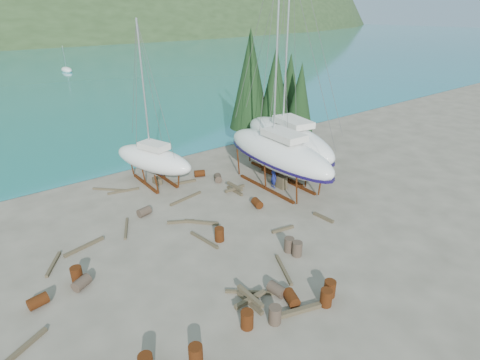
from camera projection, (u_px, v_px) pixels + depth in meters
ground at (254, 236)px, 23.43m from camera, size 600.00×600.00×0.00m
far_house_right at (45, 34)px, 175.82m from camera, size 6.60×5.60×5.60m
cypress_near_right at (275, 90)px, 36.65m from camera, size 3.60×3.60×10.00m
cypress_mid_right at (300, 100)px, 36.41m from camera, size 3.06×3.06×8.50m
cypress_back_left at (250, 80)px, 36.90m from camera, size 4.14×4.14×11.50m
cypress_far_right at (289, 91)px, 39.28m from camera, size 3.24×3.24×9.00m
moored_boat_mid at (67, 70)px, 86.48m from camera, size 2.00×5.00×6.05m
large_sailboat_near at (278, 152)px, 29.00m from camera, size 3.86×11.50×17.88m
large_sailboat_far at (287, 139)px, 31.66m from camera, size 5.38×12.05×18.41m
small_sailboat_shore at (153, 159)px, 29.97m from camera, size 4.84×8.16×12.44m
worker at (274, 177)px, 29.54m from camera, size 0.53×0.71×1.78m
drum_1 at (277, 289)px, 18.52m from camera, size 0.67×0.94×0.58m
drum_2 at (38, 301)px, 17.77m from camera, size 0.96×0.71×0.58m
drum_3 at (326, 298)px, 17.78m from camera, size 0.58×0.58×0.88m
drum_4 at (200, 173)px, 31.73m from camera, size 1.04×0.89×0.58m
drum_5 at (297, 249)px, 21.42m from camera, size 0.58×0.58×0.88m
drum_6 at (257, 203)px, 26.83m from camera, size 0.78×1.00×0.58m
drum_7 at (330, 289)px, 18.35m from camera, size 0.58×0.58×0.88m
drum_8 at (77, 274)px, 19.34m from camera, size 0.58×0.58×0.88m
drum_9 at (144, 212)px, 25.69m from camera, size 0.98×0.75×0.58m
drum_10 at (247, 320)px, 16.51m from camera, size 0.58×0.58×0.88m
drum_11 at (218, 178)px, 30.86m from camera, size 0.93×1.05×0.58m
drum_12 at (291, 298)px, 17.97m from camera, size 0.86×1.03×0.58m
drum_13 at (196, 355)px, 14.83m from camera, size 0.58×0.58×0.88m
drum_14 at (219, 234)px, 22.81m from camera, size 0.58×0.58×0.88m
drum_15 at (82, 283)px, 18.97m from camera, size 1.05×0.93×0.58m
drum_16 at (275, 315)px, 16.77m from camera, size 0.58×0.58×0.88m
drum_17 at (289, 245)px, 21.80m from camera, size 0.58×0.58×0.88m
timber_0 at (111, 189)px, 29.38m from camera, size 2.17×2.17×0.14m
timber_1 at (323, 217)px, 25.35m from camera, size 0.29×1.62×0.19m
timber_2 at (84, 247)px, 22.23m from camera, size 2.49×0.74×0.19m
timber_3 at (253, 292)px, 18.64m from camera, size 2.18×1.95×0.15m
timber_4 at (181, 222)px, 24.86m from camera, size 1.64×1.05×0.17m
timber_5 at (284, 270)px, 20.27m from camera, size 1.24×2.37×0.16m
timber_6 at (185, 182)px, 30.61m from camera, size 1.79×0.54×0.19m
timber_7 at (283, 229)px, 24.00m from camera, size 1.60×0.49×0.17m
timber_8 at (201, 222)px, 24.77m from camera, size 1.71×1.83×0.19m
timber_9 at (123, 191)px, 29.13m from camera, size 2.37×0.68×0.15m
timber_10 at (186, 198)px, 27.97m from camera, size 2.90×0.65×0.16m
timber_11 at (204, 240)px, 22.90m from camera, size 0.52×2.46×0.15m
timber_14 at (18, 352)px, 15.35m from camera, size 2.47×1.48×0.18m
timber_15 at (126, 228)px, 24.14m from camera, size 1.20×2.36×0.15m
timber_16 at (297, 311)px, 17.41m from camera, size 2.44×0.98×0.23m
timber_17 at (53, 264)px, 20.71m from camera, size 1.26×1.95×0.16m
timber_pile_fore at (250, 299)px, 17.86m from camera, size 1.80×1.80×0.60m
timber_pile_aft at (235, 189)px, 29.01m from camera, size 1.80×1.80×0.60m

